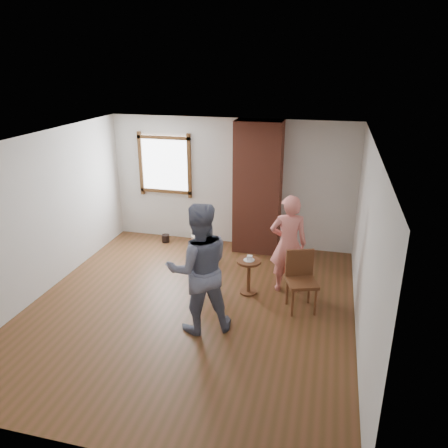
{
  "coord_description": "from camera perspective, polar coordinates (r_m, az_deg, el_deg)",
  "views": [
    {
      "loc": [
        1.97,
        -5.61,
        3.65
      ],
      "look_at": [
        0.35,
        0.8,
        1.15
      ],
      "focal_mm": 35.0,
      "sensor_mm": 36.0,
      "label": 1
    }
  ],
  "objects": [
    {
      "name": "man",
      "position": [
        6.05,
        -3.28,
        -5.83
      ],
      "size": [
        1.15,
        1.05,
        1.9
      ],
      "primitive_type": "imported",
      "rotation": [
        0.0,
        0.0,
        3.6
      ],
      "color": "#161A3E",
      "rests_on": "ground"
    },
    {
      "name": "person_pink",
      "position": [
        7.18,
        8.4,
        -2.62
      ],
      "size": [
        0.67,
        0.51,
        1.67
      ],
      "primitive_type": "imported",
      "rotation": [
        0.0,
        0.0,
        3.34
      ],
      "color": "#EB7F75",
      "rests_on": "ground"
    },
    {
      "name": "dining_chair_left",
      "position": [
        7.35,
        -2.84,
        -4.95
      ],
      "size": [
        0.44,
        0.44,
        0.84
      ],
      "rotation": [
        0.0,
        0.0,
        0.12
      ],
      "color": "brown",
      "rests_on": "ground"
    },
    {
      "name": "cake_slice",
      "position": [
        7.09,
        3.37,
        -4.47
      ],
      "size": [
        0.08,
        0.07,
        0.06
      ],
      "primitive_type": "cube",
      "color": "white",
      "rests_on": "cake_plate"
    },
    {
      "name": "ground",
      "position": [
        6.97,
        -4.5,
        -10.91
      ],
      "size": [
        5.5,
        5.5,
        0.0
      ],
      "primitive_type": "plane",
      "color": "brown",
      "rests_on": "ground"
    },
    {
      "name": "room_shell",
      "position": [
        6.79,
        -3.75,
        4.94
      ],
      "size": [
        5.04,
        5.52,
        2.62
      ],
      "color": "silver",
      "rests_on": "ground"
    },
    {
      "name": "cake_plate",
      "position": [
        7.1,
        3.28,
        -4.71
      ],
      "size": [
        0.18,
        0.18,
        0.01
      ],
      "primitive_type": "cylinder",
      "color": "white",
      "rests_on": "side_table"
    },
    {
      "name": "stoneware_crock",
      "position": [
        8.51,
        -3.01,
        -2.96
      ],
      "size": [
        0.41,
        0.41,
        0.48
      ],
      "primitive_type": "cylinder",
      "rotation": [
        0.0,
        0.0,
        -0.11
      ],
      "color": "tan",
      "rests_on": "ground"
    },
    {
      "name": "dark_pot",
      "position": [
        9.37,
        -7.64,
        -1.87
      ],
      "size": [
        0.19,
        0.19,
        0.16
      ],
      "primitive_type": "cylinder",
      "rotation": [
        0.0,
        0.0,
        0.17
      ],
      "color": "black",
      "rests_on": "ground"
    },
    {
      "name": "brick_chimney",
      "position": [
        8.55,
        4.42,
        4.7
      ],
      "size": [
        0.9,
        0.5,
        2.6
      ],
      "primitive_type": "cube",
      "color": "brown",
      "rests_on": "ground"
    },
    {
      "name": "side_table",
      "position": [
        7.19,
        3.25,
        -6.16
      ],
      "size": [
        0.4,
        0.4,
        0.6
      ],
      "color": "brown",
      "rests_on": "ground"
    },
    {
      "name": "dining_chair_right",
      "position": [
        6.84,
        10.0,
        -6.85
      ],
      "size": [
        0.55,
        0.55,
        0.93
      ],
      "rotation": [
        0.0,
        0.0,
        0.34
      ],
      "color": "brown",
      "rests_on": "ground"
    }
  ]
}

